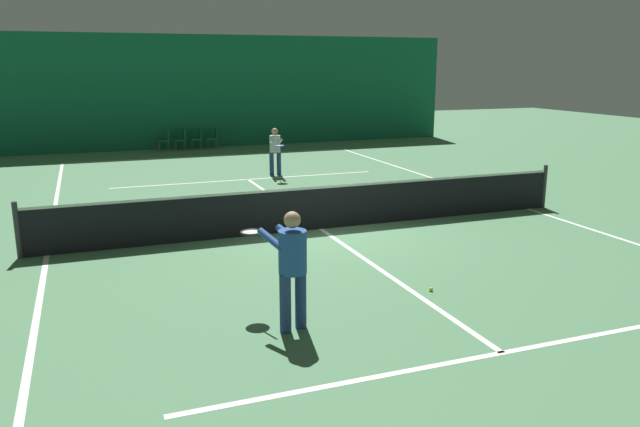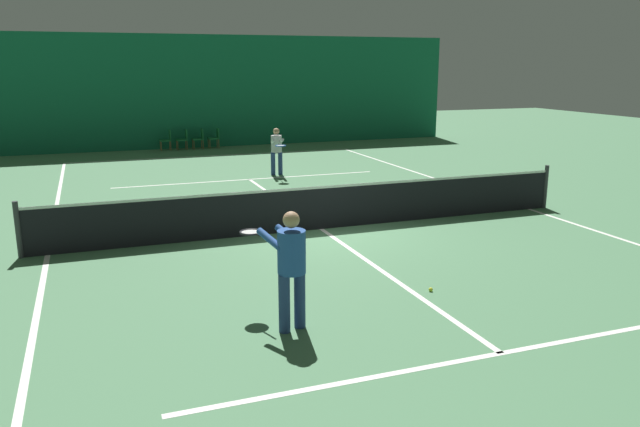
{
  "view_description": "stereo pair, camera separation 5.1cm",
  "coord_description": "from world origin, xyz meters",
  "px_view_note": "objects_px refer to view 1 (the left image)",
  "views": [
    {
      "loc": [
        -4.64,
        -12.27,
        3.5
      ],
      "look_at": [
        -0.88,
        -2.31,
        0.94
      ],
      "focal_mm": 35.0,
      "sensor_mm": 36.0,
      "label": 1
    },
    {
      "loc": [
        -4.59,
        -12.29,
        3.5
      ],
      "look_at": [
        -0.88,
        -2.31,
        0.94
      ],
      "focal_mm": 35.0,
      "sensor_mm": 36.0,
      "label": 2
    }
  ],
  "objects_px": {
    "tennis_ball": "(431,289)",
    "tennis_net": "(321,206)",
    "player_near": "(291,261)",
    "courtside_chair_3": "(213,137)",
    "courtside_chair_1": "(181,138)",
    "player_far": "(275,148)",
    "courtside_chair_0": "(165,139)",
    "courtside_chair_2": "(197,137)"
  },
  "relations": [
    {
      "from": "courtside_chair_1",
      "to": "tennis_ball",
      "type": "bearing_deg",
      "value": 3.65
    },
    {
      "from": "courtside_chair_2",
      "to": "tennis_net",
      "type": "bearing_deg",
      "value": 0.88
    },
    {
      "from": "tennis_net",
      "to": "courtside_chair_1",
      "type": "bearing_deg",
      "value": 93.59
    },
    {
      "from": "player_near",
      "to": "courtside_chair_0",
      "type": "xyz_separation_m",
      "value": [
        0.67,
        18.89,
        -0.47
      ]
    },
    {
      "from": "player_far",
      "to": "courtside_chair_3",
      "type": "relative_size",
      "value": 1.8
    },
    {
      "from": "player_near",
      "to": "courtside_chair_2",
      "type": "bearing_deg",
      "value": -24.58
    },
    {
      "from": "tennis_net",
      "to": "tennis_ball",
      "type": "height_order",
      "value": "tennis_net"
    },
    {
      "from": "player_near",
      "to": "tennis_ball",
      "type": "xyz_separation_m",
      "value": [
        2.51,
        0.57,
        -0.92
      ]
    },
    {
      "from": "player_far",
      "to": "courtside_chair_2",
      "type": "xyz_separation_m",
      "value": [
        -1.25,
        7.28,
        -0.4
      ]
    },
    {
      "from": "tennis_net",
      "to": "courtside_chair_3",
      "type": "height_order",
      "value": "tennis_net"
    },
    {
      "from": "courtside_chair_0",
      "to": "courtside_chair_1",
      "type": "xyz_separation_m",
      "value": [
        0.67,
        0.0,
        0.0
      ]
    },
    {
      "from": "tennis_net",
      "to": "courtside_chair_3",
      "type": "relative_size",
      "value": 14.29
    },
    {
      "from": "tennis_ball",
      "to": "player_near",
      "type": "bearing_deg",
      "value": -167.13
    },
    {
      "from": "courtside_chair_0",
      "to": "tennis_ball",
      "type": "xyz_separation_m",
      "value": [
        1.84,
        -18.32,
        -0.45
      ]
    },
    {
      "from": "player_near",
      "to": "tennis_ball",
      "type": "relative_size",
      "value": 24.9
    },
    {
      "from": "courtside_chair_1",
      "to": "courtside_chair_0",
      "type": "bearing_deg",
      "value": -90.0
    },
    {
      "from": "tennis_net",
      "to": "tennis_ball",
      "type": "distance_m",
      "value": 4.23
    },
    {
      "from": "player_near",
      "to": "tennis_ball",
      "type": "bearing_deg",
      "value": -95.64
    },
    {
      "from": "player_near",
      "to": "courtside_chair_1",
      "type": "distance_m",
      "value": 18.95
    },
    {
      "from": "courtside_chair_0",
      "to": "tennis_net",
      "type": "bearing_deg",
      "value": 6.27
    },
    {
      "from": "courtside_chair_0",
      "to": "courtside_chair_2",
      "type": "bearing_deg",
      "value": 90.0
    },
    {
      "from": "courtside_chair_1",
      "to": "tennis_ball",
      "type": "relative_size",
      "value": 12.73
    },
    {
      "from": "player_near",
      "to": "courtside_chair_2",
      "type": "distance_m",
      "value": 19.01
    },
    {
      "from": "tennis_ball",
      "to": "courtside_chair_0",
      "type": "bearing_deg",
      "value": 95.72
    },
    {
      "from": "player_near",
      "to": "courtside_chair_1",
      "type": "bearing_deg",
      "value": -22.57
    },
    {
      "from": "tennis_net",
      "to": "player_near",
      "type": "xyz_separation_m",
      "value": [
        -2.23,
        -4.77,
        0.45
      ]
    },
    {
      "from": "player_far",
      "to": "tennis_ball",
      "type": "relative_size",
      "value": 22.91
    },
    {
      "from": "courtside_chair_0",
      "to": "courtside_chair_2",
      "type": "height_order",
      "value": "same"
    },
    {
      "from": "courtside_chair_2",
      "to": "player_far",
      "type": "bearing_deg",
      "value": 9.74
    },
    {
      "from": "tennis_net",
      "to": "courtside_chair_2",
      "type": "xyz_separation_m",
      "value": [
        -0.22,
        14.13,
        -0.03
      ]
    },
    {
      "from": "tennis_ball",
      "to": "tennis_net",
      "type": "bearing_deg",
      "value": 93.86
    },
    {
      "from": "player_near",
      "to": "courtside_chair_0",
      "type": "height_order",
      "value": "player_near"
    },
    {
      "from": "player_far",
      "to": "courtside_chair_0",
      "type": "distance_m",
      "value": 7.73
    },
    {
      "from": "player_near",
      "to": "courtside_chair_1",
      "type": "height_order",
      "value": "player_near"
    },
    {
      "from": "courtside_chair_2",
      "to": "courtside_chair_3",
      "type": "relative_size",
      "value": 1.0
    },
    {
      "from": "tennis_net",
      "to": "courtside_chair_1",
      "type": "xyz_separation_m",
      "value": [
        -0.89,
        14.13,
        -0.03
      ]
    },
    {
      "from": "player_near",
      "to": "courtside_chair_3",
      "type": "xyz_separation_m",
      "value": [
        2.68,
        18.89,
        -0.47
      ]
    },
    {
      "from": "player_far",
      "to": "courtside_chair_2",
      "type": "distance_m",
      "value": 7.39
    },
    {
      "from": "courtside_chair_3",
      "to": "courtside_chair_1",
      "type": "bearing_deg",
      "value": -90.0
    },
    {
      "from": "tennis_ball",
      "to": "player_far",
      "type": "bearing_deg",
      "value": 86.12
    },
    {
      "from": "courtside_chair_0",
      "to": "courtside_chair_3",
      "type": "bearing_deg",
      "value": 90.0
    },
    {
      "from": "courtside_chair_1",
      "to": "tennis_ball",
      "type": "distance_m",
      "value": 18.36
    }
  ]
}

